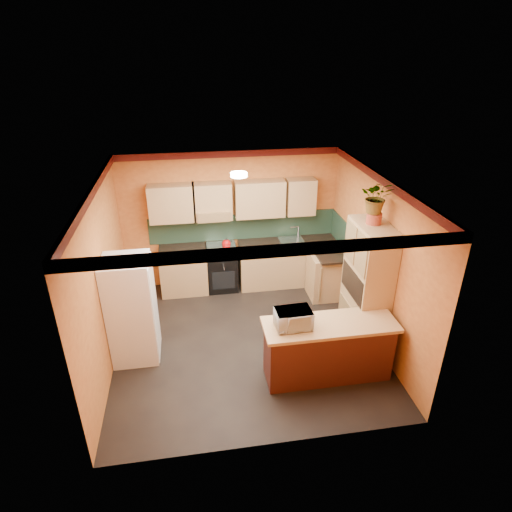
{
  "coord_description": "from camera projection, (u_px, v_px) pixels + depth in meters",
  "views": [
    {
      "loc": [
        -0.76,
        -5.72,
        4.44
      ],
      "look_at": [
        0.24,
        0.45,
        1.33
      ],
      "focal_mm": 30.0,
      "sensor_mm": 36.0,
      "label": 1
    }
  ],
  "objects": [
    {
      "name": "fern_pot",
      "position": [
        374.0,
        218.0,
        6.18
      ],
      "size": [
        0.22,
        0.22,
        0.16
      ],
      "primitive_type": "cylinder",
      "color": "#A03B26",
      "rests_on": "pantry"
    },
    {
      "name": "room_shell",
      "position": [
        244.0,
        217.0,
        6.47
      ],
      "size": [
        4.24,
        4.24,
        2.72
      ],
      "color": "black",
      "rests_on": "ground"
    },
    {
      "name": "kettle",
      "position": [
        226.0,
        243.0,
        8.23
      ],
      "size": [
        0.22,
        0.22,
        0.18
      ],
      "primitive_type": null,
      "rotation": [
        0.0,
        0.0,
        0.39
      ],
      "color": "#BD0C0D",
      "rests_on": "stove"
    },
    {
      "name": "stove",
      "position": [
        222.0,
        267.0,
        8.5
      ],
      "size": [
        0.58,
        0.58,
        0.91
      ],
      "primitive_type": "cube",
      "color": "black",
      "rests_on": "ground"
    },
    {
      "name": "fern",
      "position": [
        377.0,
        197.0,
        6.04
      ],
      "size": [
        0.55,
        0.52,
        0.48
      ],
      "primitive_type": "imported",
      "rotation": [
        0.0,
        0.0,
        -0.41
      ],
      "color": "tan",
      "rests_on": "fern_pot"
    },
    {
      "name": "breakfast_bar",
      "position": [
        328.0,
        351.0,
        6.21
      ],
      "size": [
        1.8,
        0.55,
        0.88
      ],
      "primitive_type": "cube",
      "color": "#4C2211",
      "rests_on": "ground"
    },
    {
      "name": "base_cabinets_back",
      "position": [
        253.0,
        266.0,
        8.6
      ],
      "size": [
        3.65,
        0.6,
        0.88
      ],
      "primitive_type": "cube",
      "color": "tan",
      "rests_on": "ground"
    },
    {
      "name": "microwave",
      "position": [
        293.0,
        319.0,
        5.85
      ],
      "size": [
        0.5,
        0.35,
        0.27
      ],
      "primitive_type": "imported",
      "rotation": [
        0.0,
        0.0,
        0.05
      ],
      "color": "white",
      "rests_on": "bar_top"
    },
    {
      "name": "base_cabinets_right",
      "position": [
        330.0,
        275.0,
        8.24
      ],
      "size": [
        0.6,
        0.8,
        0.88
      ],
      "primitive_type": "cube",
      "color": "tan",
      "rests_on": "ground"
    },
    {
      "name": "countertop_right",
      "position": [
        332.0,
        254.0,
        8.03
      ],
      "size": [
        0.62,
        0.8,
        0.04
      ],
      "primitive_type": "cube",
      "color": "black",
      "rests_on": "base_cabinets_right"
    },
    {
      "name": "pantry",
      "position": [
        366.0,
        287.0,
        6.64
      ],
      "size": [
        0.48,
        0.9,
        2.1
      ],
      "primitive_type": "cube",
      "color": "tan",
      "rests_on": "ground"
    },
    {
      "name": "fridge",
      "position": [
        132.0,
        310.0,
        6.43
      ],
      "size": [
        0.68,
        0.66,
        1.7
      ],
      "primitive_type": "cube",
      "color": "white",
      "rests_on": "ground"
    },
    {
      "name": "bar_top",
      "position": [
        330.0,
        325.0,
        6.0
      ],
      "size": [
        1.9,
        0.65,
        0.05
      ],
      "primitive_type": "cube",
      "color": "tan",
      "rests_on": "breakfast_bar"
    },
    {
      "name": "sink",
      "position": [
        291.0,
        241.0,
        8.49
      ],
      "size": [
        0.48,
        0.4,
        0.03
      ],
      "primitive_type": "cube",
      "color": "silver",
      "rests_on": "countertop_back"
    },
    {
      "name": "countertop_back",
      "position": [
        253.0,
        245.0,
        8.39
      ],
      "size": [
        3.65,
        0.62,
        0.04
      ],
      "primitive_type": "cube",
      "color": "black",
      "rests_on": "base_cabinets_back"
    }
  ]
}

